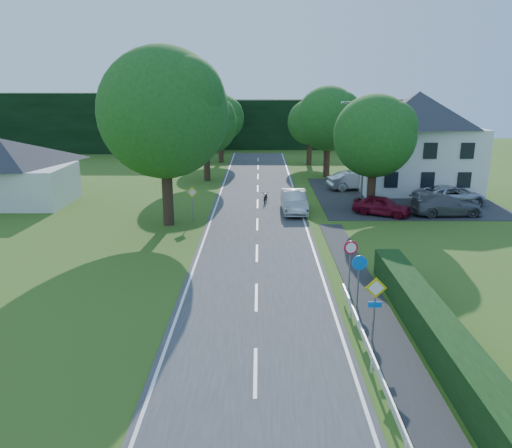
{
  "coord_description": "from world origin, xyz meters",
  "views": [
    {
      "loc": [
        0.11,
        -8.57,
        9.23
      ],
      "look_at": [
        -0.05,
        18.42,
        1.62
      ],
      "focal_mm": 35.0,
      "sensor_mm": 36.0,
      "label": 1
    }
  ],
  "objects_px": {
    "moving_car": "(294,201)",
    "parked_car_silver_a": "(355,181)",
    "parked_car_red": "(382,205)",
    "parked_car_silver_b": "(450,195)",
    "parked_car_grey": "(446,205)",
    "parasol": "(409,184)",
    "streetlight": "(362,148)",
    "motorcycle": "(266,197)"
  },
  "relations": [
    {
      "from": "streetlight",
      "to": "moving_car",
      "type": "bearing_deg",
      "value": -153.64
    },
    {
      "from": "parasol",
      "to": "motorcycle",
      "type": "bearing_deg",
      "value": -165.47
    },
    {
      "from": "parked_car_silver_a",
      "to": "parked_car_grey",
      "type": "relative_size",
      "value": 0.98
    },
    {
      "from": "parked_car_grey",
      "to": "parasol",
      "type": "relative_size",
      "value": 2.53
    },
    {
      "from": "streetlight",
      "to": "moving_car",
      "type": "height_order",
      "value": "streetlight"
    },
    {
      "from": "parked_car_silver_a",
      "to": "parked_car_grey",
      "type": "bearing_deg",
      "value": -163.55
    },
    {
      "from": "moving_car",
      "to": "parasol",
      "type": "xyz_separation_m",
      "value": [
        10.32,
        6.28,
        0.09
      ]
    },
    {
      "from": "streetlight",
      "to": "parked_car_silver_a",
      "type": "relative_size",
      "value": 1.63
    },
    {
      "from": "streetlight",
      "to": "parked_car_silver_b",
      "type": "xyz_separation_m",
      "value": [
        6.99,
        -0.39,
        -3.65
      ]
    },
    {
      "from": "motorcycle",
      "to": "parked_car_silver_b",
      "type": "xyz_separation_m",
      "value": [
        14.4,
        -0.8,
        0.31
      ]
    },
    {
      "from": "streetlight",
      "to": "parked_car_grey",
      "type": "height_order",
      "value": "streetlight"
    },
    {
      "from": "parked_car_silver_b",
      "to": "parasol",
      "type": "distance_m",
      "value": 4.49
    },
    {
      "from": "streetlight",
      "to": "parked_car_red",
      "type": "xyz_separation_m",
      "value": [
        0.95,
        -3.46,
        -3.72
      ]
    },
    {
      "from": "streetlight",
      "to": "parasol",
      "type": "relative_size",
      "value": 4.03
    },
    {
      "from": "moving_car",
      "to": "parked_car_red",
      "type": "distance_m",
      "value": 6.36
    },
    {
      "from": "parked_car_red",
      "to": "parasol",
      "type": "relative_size",
      "value": 2.08
    },
    {
      "from": "parked_car_red",
      "to": "parked_car_silver_b",
      "type": "xyz_separation_m",
      "value": [
        6.04,
        3.07,
        0.07
      ]
    },
    {
      "from": "moving_car",
      "to": "parked_car_grey",
      "type": "relative_size",
      "value": 0.97
    },
    {
      "from": "motorcycle",
      "to": "parked_car_silver_a",
      "type": "height_order",
      "value": "parked_car_silver_a"
    },
    {
      "from": "parked_car_silver_b",
      "to": "parasol",
      "type": "height_order",
      "value": "parasol"
    },
    {
      "from": "motorcycle",
      "to": "parasol",
      "type": "distance_m",
      "value": 12.79
    },
    {
      "from": "moving_car",
      "to": "motorcycle",
      "type": "xyz_separation_m",
      "value": [
        -2.05,
        3.07,
        -0.34
      ]
    },
    {
      "from": "parked_car_silver_a",
      "to": "parasol",
      "type": "bearing_deg",
      "value": -126.85
    },
    {
      "from": "moving_car",
      "to": "parasol",
      "type": "height_order",
      "value": "parasol"
    },
    {
      "from": "streetlight",
      "to": "motorcycle",
      "type": "distance_m",
      "value": 8.42
    },
    {
      "from": "parked_car_red",
      "to": "parked_car_silver_b",
      "type": "relative_size",
      "value": 0.74
    },
    {
      "from": "moving_car",
      "to": "parked_car_silver_a",
      "type": "height_order",
      "value": "parked_car_silver_a"
    },
    {
      "from": "moving_car",
      "to": "parasol",
      "type": "bearing_deg",
      "value": 29.89
    },
    {
      "from": "moving_car",
      "to": "motorcycle",
      "type": "relative_size",
      "value": 2.77
    },
    {
      "from": "streetlight",
      "to": "motorcycle",
      "type": "xyz_separation_m",
      "value": [
        -7.41,
        0.41,
        -3.96
      ]
    },
    {
      "from": "parasol",
      "to": "parked_car_red",
      "type": "bearing_deg",
      "value": -119.51
    },
    {
      "from": "parked_car_grey",
      "to": "moving_car",
      "type": "bearing_deg",
      "value": 81.51
    },
    {
      "from": "motorcycle",
      "to": "parked_car_silver_a",
      "type": "xyz_separation_m",
      "value": [
        8.1,
        5.19,
        0.34
      ]
    },
    {
      "from": "streetlight",
      "to": "motorcycle",
      "type": "relative_size",
      "value": 4.53
    },
    {
      "from": "parked_car_red",
      "to": "parked_car_silver_b",
      "type": "distance_m",
      "value": 6.77
    },
    {
      "from": "moving_car",
      "to": "parked_car_silver_a",
      "type": "relative_size",
      "value": 1.0
    },
    {
      "from": "parked_car_grey",
      "to": "parasol",
      "type": "height_order",
      "value": "parasol"
    },
    {
      "from": "moving_car",
      "to": "parked_car_silver_b",
      "type": "height_order",
      "value": "moving_car"
    },
    {
      "from": "moving_car",
      "to": "parked_car_silver_a",
      "type": "bearing_deg",
      "value": 52.37
    },
    {
      "from": "streetlight",
      "to": "parked_car_silver_b",
      "type": "height_order",
      "value": "streetlight"
    },
    {
      "from": "parked_car_red",
      "to": "parked_car_grey",
      "type": "bearing_deg",
      "value": -62.7
    },
    {
      "from": "parked_car_grey",
      "to": "parked_car_silver_b",
      "type": "distance_m",
      "value": 3.41
    }
  ]
}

